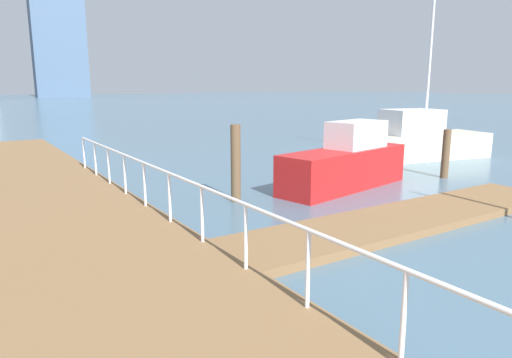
# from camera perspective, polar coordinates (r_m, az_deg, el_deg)

# --- Properties ---
(ground_plane) EXTENTS (300.00, 300.00, 0.00)m
(ground_plane) POSITION_cam_1_polar(r_m,az_deg,el_deg) (18.46, -10.75, 1.17)
(ground_plane) COLOR slate
(floating_dock) EXTENTS (10.82, 2.00, 0.18)m
(floating_dock) POSITION_cam_1_polar(r_m,az_deg,el_deg) (11.64, 17.29, -4.79)
(floating_dock) COLOR olive
(floating_dock) RESTS_ON ground_plane
(boardwalk_railing) EXTENTS (0.06, 24.59, 1.08)m
(boardwalk_railing) POSITION_cam_1_polar(r_m,az_deg,el_deg) (6.01, 6.45, -8.27)
(boardwalk_railing) COLOR white
(boardwalk_railing) RESTS_ON boardwalk
(dock_piling_1) EXTENTS (0.27, 0.27, 1.72)m
(dock_piling_1) POSITION_cam_1_polar(r_m,az_deg,el_deg) (17.69, 22.25, 2.89)
(dock_piling_1) COLOR brown
(dock_piling_1) RESTS_ON ground_plane
(dock_piling_2) EXTENTS (0.28, 0.28, 2.18)m
(dock_piling_2) POSITION_cam_1_polar(r_m,az_deg,el_deg) (12.99, -2.51, 1.91)
(dock_piling_2) COLOR brown
(dock_piling_2) RESTS_ON ground_plane
(moored_boat_1) EXTENTS (6.24, 3.18, 8.96)m
(moored_boat_1) POSITION_cam_1_polar(r_m,az_deg,el_deg) (22.07, 19.57, 4.58)
(moored_boat_1) COLOR beige
(moored_boat_1) RESTS_ON ground_plane
(moored_boat_2) EXTENTS (5.24, 2.41, 2.10)m
(moored_boat_2) POSITION_cam_1_polar(r_m,az_deg,el_deg) (15.08, 11.00, 1.99)
(moored_boat_2) COLOR red
(moored_boat_2) RESTS_ON ground_plane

